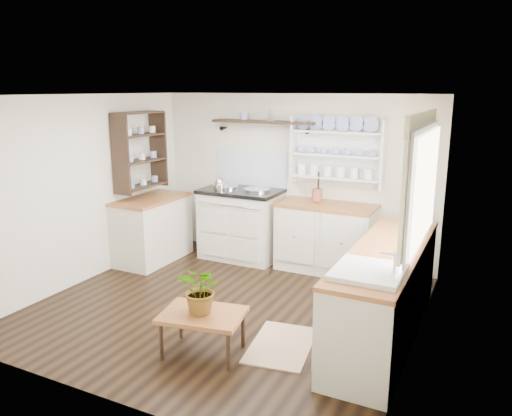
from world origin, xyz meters
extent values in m
cube|color=black|center=(0.00, 0.00, 0.00)|extent=(4.00, 3.80, 0.01)
cube|color=silver|center=(0.00, 1.90, 1.15)|extent=(4.00, 0.02, 2.30)
cube|color=silver|center=(2.00, 0.00, 1.15)|extent=(0.02, 3.80, 2.30)
cube|color=silver|center=(-2.00, 0.00, 1.15)|extent=(0.02, 3.80, 2.30)
cube|color=white|center=(0.00, 0.00, 2.30)|extent=(4.00, 3.80, 0.01)
cube|color=white|center=(1.96, 0.15, 1.50)|extent=(0.04, 1.40, 1.00)
cube|color=white|center=(1.94, 0.15, 1.50)|extent=(0.02, 1.50, 1.10)
cube|color=beige|center=(1.92, 0.15, 2.08)|extent=(0.04, 1.55, 0.18)
cube|color=silver|center=(-0.64, 1.57, 0.47)|extent=(1.07, 0.70, 0.94)
cube|color=black|center=(-0.64, 1.57, 0.97)|extent=(1.11, 0.74, 0.05)
cylinder|color=silver|center=(-0.89, 1.57, 1.01)|extent=(0.36, 0.36, 0.03)
cylinder|color=silver|center=(-0.40, 1.57, 1.01)|extent=(0.36, 0.36, 0.03)
cylinder|color=silver|center=(-0.64, 1.18, 0.84)|extent=(0.96, 0.02, 0.02)
cube|color=beige|center=(0.60, 1.60, 0.44)|extent=(1.25, 0.60, 0.88)
cube|color=brown|center=(0.60, 1.60, 0.88)|extent=(1.27, 0.63, 0.04)
cube|color=beige|center=(1.70, 0.10, 0.44)|extent=(0.60, 2.40, 0.88)
cube|color=brown|center=(1.70, 0.10, 0.88)|extent=(0.62, 2.43, 0.04)
cube|color=white|center=(1.70, -0.65, 0.80)|extent=(0.55, 0.60, 0.28)
cylinder|color=silver|center=(1.90, -0.65, 1.00)|extent=(0.02, 0.02, 0.22)
cube|color=beige|center=(-1.70, 0.90, 0.44)|extent=(0.60, 1.10, 0.88)
cube|color=brown|center=(-1.70, 0.90, 0.88)|extent=(0.62, 1.13, 0.04)
cube|color=white|center=(0.65, 1.88, 1.55)|extent=(1.20, 0.03, 0.90)
cube|color=white|center=(0.65, 1.79, 1.55)|extent=(1.20, 0.22, 0.02)
cylinder|color=navy|center=(0.65, 1.80, 1.82)|extent=(0.20, 0.02, 0.20)
cube|color=black|center=(-0.40, 1.77, 1.92)|extent=(1.50, 0.24, 0.04)
cone|color=black|center=(-1.05, 1.84, 1.81)|extent=(0.06, 0.20, 0.06)
cone|color=black|center=(0.25, 1.84, 1.81)|extent=(0.06, 0.20, 0.06)
cube|color=black|center=(-1.84, 0.90, 1.55)|extent=(0.28, 0.80, 1.05)
cylinder|color=brown|center=(0.44, 1.68, 0.99)|extent=(0.14, 0.14, 0.16)
cube|color=brown|center=(0.30, -0.97, 0.38)|extent=(0.81, 0.65, 0.04)
cylinder|color=black|center=(0.03, -1.23, 0.18)|extent=(0.04, 0.04, 0.36)
cylinder|color=black|center=(-0.05, -0.82, 0.18)|extent=(0.04, 0.04, 0.36)
cylinder|color=black|center=(0.65, -1.12, 0.18)|extent=(0.04, 0.04, 0.36)
cylinder|color=black|center=(0.58, -0.70, 0.18)|extent=(0.04, 0.04, 0.36)
imported|color=#3F7233|center=(0.30, -0.97, 0.62)|extent=(0.44, 0.40, 0.45)
cube|color=#957156|center=(0.89, -0.53, 0.01)|extent=(0.67, 0.92, 0.02)
camera|label=1|loc=(2.57, -4.47, 2.36)|focal=35.00mm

